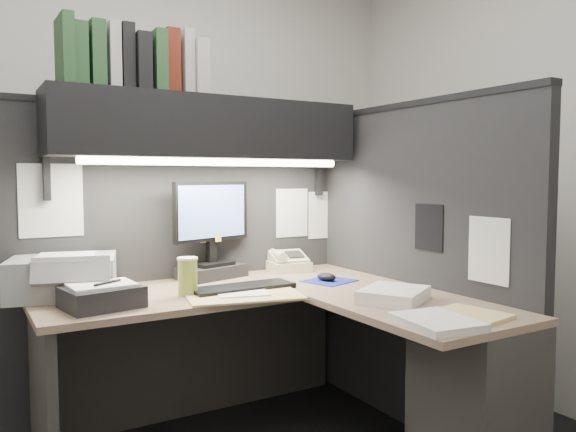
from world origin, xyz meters
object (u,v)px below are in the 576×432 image
object	(u,v)px
overhead_shelf	(209,129)
notebook_stack	(102,297)
keyboard	(242,288)
printer	(64,276)
desk	(345,368)
telephone	(288,263)
coffee_cup	(188,278)
monitor	(212,240)

from	to	relation	value
overhead_shelf	notebook_stack	xyz separation A→B (m)	(-0.61, -0.33, -0.73)
keyboard	printer	bearing A→B (deg)	157.13
keyboard	notebook_stack	xyz separation A→B (m)	(-0.64, -0.02, 0.03)
keyboard	notebook_stack	distance (m)	0.64
desk	overhead_shelf	bearing A→B (deg)	111.79
telephone	coffee_cup	bearing A→B (deg)	-144.46
overhead_shelf	telephone	size ratio (longest dim) A/B	6.86
overhead_shelf	keyboard	bearing A→B (deg)	-83.98
desk	printer	world-z (taller)	printer
notebook_stack	monitor	bearing A→B (deg)	31.59
coffee_cup	telephone	bearing A→B (deg)	25.84
keyboard	printer	xyz separation A→B (m)	(-0.74, 0.30, 0.08)
overhead_shelf	keyboard	world-z (taller)	overhead_shelf
overhead_shelf	printer	distance (m)	0.98
overhead_shelf	printer	bearing A→B (deg)	-178.99
overhead_shelf	notebook_stack	world-z (taller)	overhead_shelf
overhead_shelf	keyboard	xyz separation A→B (m)	(0.03, -0.31, -0.76)
monitor	printer	world-z (taller)	monitor
overhead_shelf	telephone	xyz separation A→B (m)	(0.50, 0.06, -0.73)
desk	keyboard	bearing A→B (deg)	121.16
telephone	printer	distance (m)	1.20
telephone	overhead_shelf	bearing A→B (deg)	-162.88
coffee_cup	printer	size ratio (longest dim) A/B	0.37
printer	telephone	bearing A→B (deg)	19.02
telephone	desk	bearing A→B (deg)	-93.81
coffee_cup	notebook_stack	distance (m)	0.39
coffee_cup	printer	xyz separation A→B (m)	(-0.48, 0.27, 0.01)
coffee_cup	notebook_stack	world-z (taller)	coffee_cup
overhead_shelf	monitor	distance (m)	0.57
desk	keyboard	world-z (taller)	keyboard
desk	monitor	distance (m)	0.99
printer	monitor	bearing A→B (deg)	21.41
overhead_shelf	coffee_cup	world-z (taller)	overhead_shelf
desk	overhead_shelf	distance (m)	1.33
monitor	overhead_shelf	bearing A→B (deg)	-135.90
monitor	coffee_cup	size ratio (longest dim) A/B	3.14
desk	telephone	xyz separation A→B (m)	(0.20, 0.82, 0.33)
desk	monitor	size ratio (longest dim) A/B	3.37
monitor	notebook_stack	bearing A→B (deg)	-164.77
monitor	telephone	world-z (taller)	monitor
printer	notebook_stack	bearing A→B (deg)	-57.88
monitor	coffee_cup	world-z (taller)	monitor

